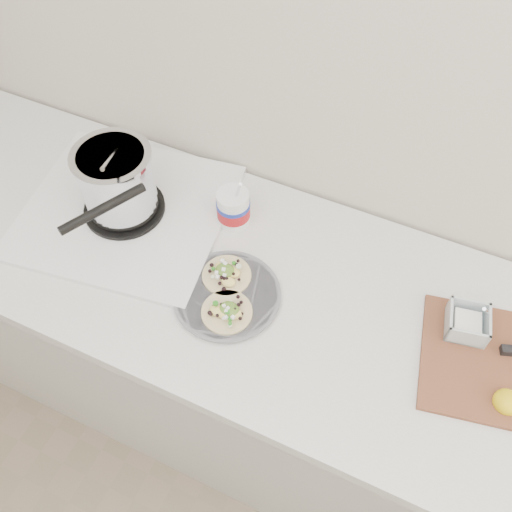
% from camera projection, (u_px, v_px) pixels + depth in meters
% --- Properties ---
extents(counter, '(2.44, 0.66, 0.90)m').
position_uv_depth(counter, '(298.00, 376.00, 1.72)').
color(counter, beige).
rests_on(counter, ground).
extents(stove, '(0.59, 0.55, 0.25)m').
position_uv_depth(stove, '(120.00, 192.00, 1.45)').
color(stove, silver).
rests_on(stove, counter).
extents(taco_plate, '(0.26, 0.26, 0.04)m').
position_uv_depth(taco_plate, '(227.00, 293.00, 1.35)').
color(taco_plate, slate).
rests_on(taco_plate, counter).
extents(tub, '(0.09, 0.09, 0.20)m').
position_uv_depth(tub, '(234.00, 206.00, 1.45)').
color(tub, white).
rests_on(tub, counter).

